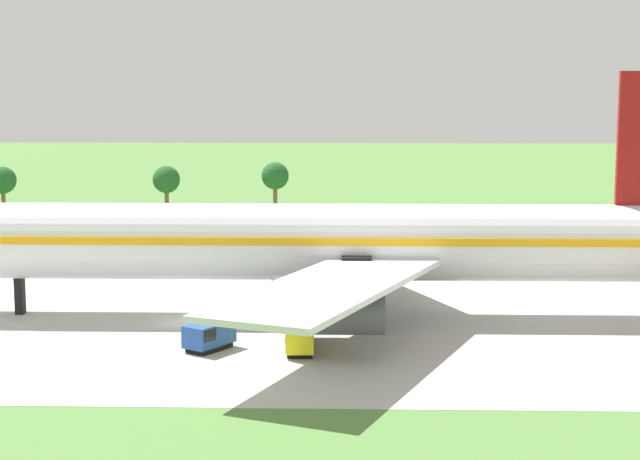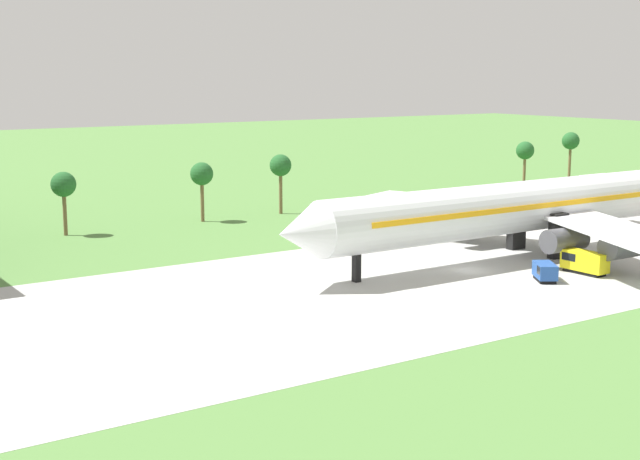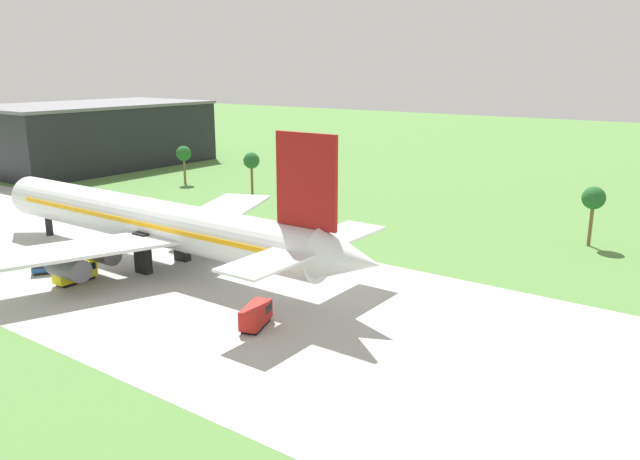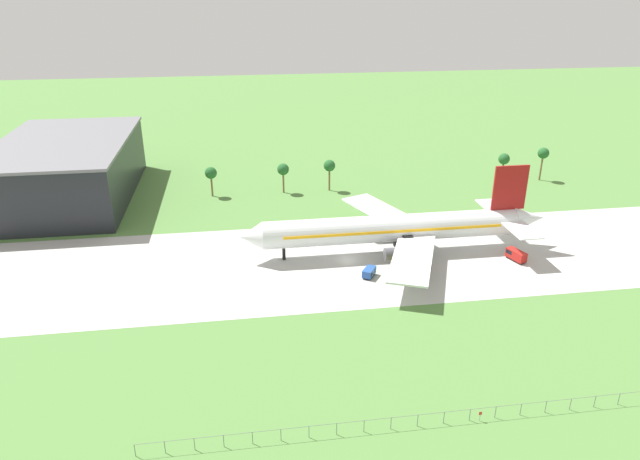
# 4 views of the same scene
# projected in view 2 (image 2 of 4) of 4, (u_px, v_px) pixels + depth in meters

# --- Properties ---
(ground_plane) EXTENTS (600.00, 600.00, 0.00)m
(ground_plane) POSITION_uv_depth(u_px,v_px,m) (469.00, 271.00, 105.05)
(ground_plane) COLOR #517F3D
(taxiway_strip) EXTENTS (320.00, 44.00, 0.02)m
(taxiway_strip) POSITION_uv_depth(u_px,v_px,m) (469.00, 271.00, 105.05)
(taxiway_strip) COLOR #B2B2AD
(taxiway_strip) RESTS_ON ground_plane
(jet_airliner) EXTENTS (74.23, 54.24, 20.52)m
(jet_airliner) POSITION_uv_depth(u_px,v_px,m) (531.00, 206.00, 113.27)
(jet_airliner) COLOR white
(jet_airliner) RESTS_ON ground_plane
(baggage_tug) EXTENTS (3.77, 4.32, 2.03)m
(baggage_tug) POSITION_uv_depth(u_px,v_px,m) (545.00, 272.00, 99.49)
(baggage_tug) COLOR black
(baggage_tug) RESTS_ON ground_plane
(fuel_truck) EXTENTS (2.23, 5.66, 2.63)m
(fuel_truck) POSITION_uv_depth(u_px,v_px,m) (583.00, 261.00, 103.39)
(fuel_truck) COLOR black
(fuel_truck) RESTS_ON ground_plane
(palm_tree_row) EXTENTS (110.04, 3.60, 10.94)m
(palm_tree_row) POSITION_uv_depth(u_px,v_px,m) (357.00, 162.00, 154.74)
(palm_tree_row) COLOR brown
(palm_tree_row) RESTS_ON ground_plane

